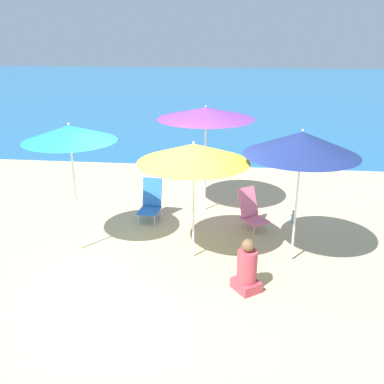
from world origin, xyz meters
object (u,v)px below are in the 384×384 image
beach_umbrella_yellow (193,153)px  water_bottle (293,218)px  beach_umbrella_purple (206,113)px  beach_chair_pink (251,210)px  beach_umbrella_navy (302,143)px  person_seated_near (247,270)px  beach_umbrella_teal (69,133)px  beach_chair_blue (151,201)px

beach_umbrella_yellow → water_bottle: size_ratio=7.62×
beach_umbrella_purple → water_bottle: 2.83m
beach_chair_pink → water_bottle: beach_chair_pink is taller
beach_umbrella_yellow → beach_chair_pink: bearing=52.6°
beach_umbrella_navy → beach_umbrella_yellow: beach_umbrella_navy is taller
beach_umbrella_yellow → beach_umbrella_purple: bearing=89.5°
beach_umbrella_yellow → beach_chair_pink: (1.02, 1.33, -1.51)m
beach_umbrella_purple → person_seated_near: bearing=-73.8°
beach_umbrella_teal → person_seated_near: (3.00, -1.02, -1.79)m
beach_umbrella_yellow → beach_chair_blue: beach_umbrella_yellow is taller
beach_umbrella_navy → beach_chair_pink: bearing=118.6°
beach_umbrella_purple → beach_chair_blue: bearing=-149.2°
person_seated_near → beach_chair_pink: bearing=50.7°
beach_umbrella_navy → beach_chair_blue: 3.55m
beach_umbrella_yellow → person_seated_near: size_ratio=2.43×
beach_umbrella_teal → water_bottle: beach_umbrella_teal is taller
beach_chair_pink → beach_chair_blue: bearing=137.7°
beach_chair_pink → beach_chair_blue: size_ratio=0.93×
beach_umbrella_navy → beach_chair_pink: 2.24m
beach_umbrella_purple → person_seated_near: size_ratio=2.71×
water_bottle → beach_umbrella_purple: bearing=164.9°
beach_umbrella_purple → water_bottle: size_ratio=8.51×
person_seated_near → water_bottle: person_seated_near is taller
beach_chair_pink → person_seated_near: 2.29m
water_bottle → beach_umbrella_teal: bearing=-158.2°
beach_umbrella_navy → beach_umbrella_yellow: bearing=-178.0°
person_seated_near → water_bottle: 2.79m
person_seated_near → beach_umbrella_yellow: bearing=97.0°
beach_chair_pink → beach_umbrella_yellow: bearing=-164.9°
beach_chair_blue → water_bottle: size_ratio=3.18×
beach_umbrella_purple → beach_umbrella_navy: beach_umbrella_purple is taller
water_bottle → beach_umbrella_yellow: bearing=-139.1°
beach_umbrella_teal → water_bottle: bearing=21.8°
beach_chair_blue → person_seated_near: beach_chair_blue is taller
beach_umbrella_teal → beach_chair_pink: 3.79m
beach_chair_blue → person_seated_near: size_ratio=1.01×
beach_chair_pink → water_bottle: 0.97m
beach_chair_blue → water_bottle: (2.96, 0.14, -0.31)m
beach_umbrella_navy → beach_chair_pink: size_ratio=2.86×
beach_umbrella_purple → water_bottle: beach_umbrella_purple is taller
beach_umbrella_teal → beach_umbrella_purple: 2.97m
beach_umbrella_teal → beach_chair_blue: (1.02, 1.45, -1.73)m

